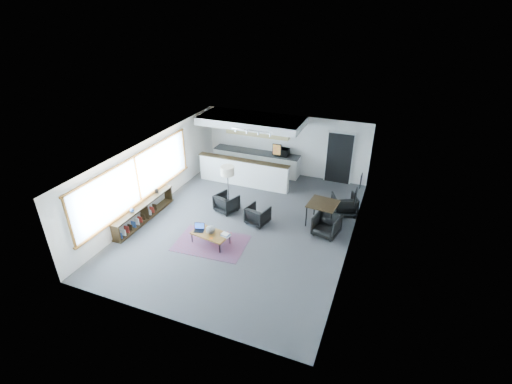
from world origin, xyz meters
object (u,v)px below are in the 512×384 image
at_px(book_stack, 226,235).
at_px(armchair_right, 258,214).
at_px(coffee_table, 211,234).
at_px(microwave, 282,151).
at_px(dining_table, 323,205).
at_px(dining_chair_near, 326,226).
at_px(ceramic_pot, 210,230).
at_px(dining_chair_far, 344,205).
at_px(laptop, 199,228).
at_px(floor_lamp, 228,172).
at_px(armchair_left, 227,202).

height_order(book_stack, armchair_right, armchair_right).
distance_m(coffee_table, microwave, 5.62).
height_order(book_stack, dining_table, dining_table).
bearing_deg(coffee_table, dining_chair_near, 38.11).
relative_size(coffee_table, dining_chair_near, 1.86).
relative_size(ceramic_pot, dining_table, 0.27).
xyz_separation_m(coffee_table, dining_chair_far, (3.54, 3.34, -0.01)).
xyz_separation_m(laptop, dining_table, (3.37, 2.39, 0.27)).
height_order(book_stack, floor_lamp, floor_lamp).
bearing_deg(dining_chair_far, ceramic_pot, 18.74).
bearing_deg(book_stack, armchair_left, 114.78).
xyz_separation_m(coffee_table, book_stack, (0.50, 0.05, 0.07)).
xyz_separation_m(floor_lamp, dining_table, (3.36, 0.27, -0.74)).
xyz_separation_m(laptop, dining_chair_far, (3.95, 3.31, -0.10)).
distance_m(floor_lamp, dining_table, 3.45).
relative_size(floor_lamp, microwave, 2.95).
distance_m(coffee_table, dining_chair_near, 3.71).
bearing_deg(armchair_right, book_stack, 87.80).
bearing_deg(armchair_left, book_stack, 135.04).
xyz_separation_m(book_stack, dining_chair_near, (2.75, 1.76, -0.08)).
bearing_deg(armchair_left, armchair_right, -174.58).
relative_size(armchair_right, dining_chair_far, 1.02).
xyz_separation_m(coffee_table, floor_lamp, (-0.40, 2.15, 1.11)).
height_order(laptop, floor_lamp, floor_lamp).
height_order(dining_chair_far, microwave, microwave).
relative_size(armchair_left, armchair_right, 1.03).
height_order(armchair_left, microwave, microwave).
xyz_separation_m(coffee_table, ceramic_pot, (0.01, -0.01, 0.17)).
relative_size(ceramic_pot, armchair_left, 0.39).
distance_m(laptop, armchair_left, 1.95).
height_order(dining_table, dining_chair_far, dining_table).
distance_m(coffee_table, dining_table, 3.84).
height_order(coffee_table, dining_chair_far, dining_chair_far).
height_order(laptop, dining_chair_near, dining_chair_near).
xyz_separation_m(dining_table, dining_chair_near, (0.29, -0.62, -0.38)).
bearing_deg(coffee_table, floor_lamp, 109.60).
bearing_deg(coffee_table, dining_chair_far, 52.42).
bearing_deg(floor_lamp, book_stack, -66.97).
bearing_deg(book_stack, laptop, -179.17).
distance_m(coffee_table, armchair_right, 1.88).
xyz_separation_m(armchair_right, microwave, (-0.44, 3.91, 0.77)).
bearing_deg(laptop, dining_chair_near, 10.19).
relative_size(ceramic_pot, book_stack, 0.90).
xyz_separation_m(armchair_left, dining_chair_far, (3.94, 1.36, -0.02)).
relative_size(laptop, dining_chair_near, 0.55).
distance_m(armchair_left, floor_lamp, 1.11).
xyz_separation_m(floor_lamp, microwave, (0.90, 3.39, -0.33)).
bearing_deg(armchair_left, laptop, 109.91).
height_order(ceramic_pot, dining_table, dining_table).
bearing_deg(armchair_left, dining_table, -152.25).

